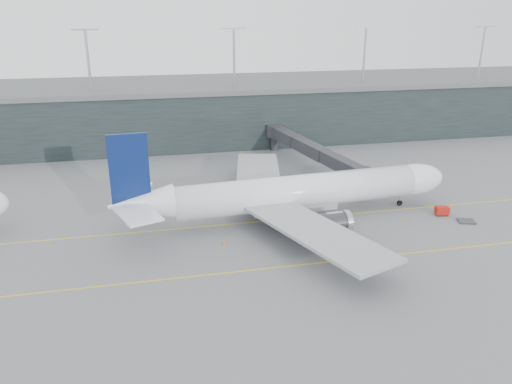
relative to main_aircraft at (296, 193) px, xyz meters
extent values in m
plane|color=slate|center=(-6.13, 3.75, -4.64)|extent=(320.00, 320.00, 0.00)
cube|color=yellow|center=(-6.13, -0.25, -4.63)|extent=(160.00, 0.25, 0.02)
cube|color=yellow|center=(-6.13, -16.25, -4.63)|extent=(160.00, 0.25, 0.02)
cube|color=yellow|center=(-1.13, 23.75, -4.63)|extent=(0.25, 60.00, 0.02)
cube|color=black|center=(-6.13, 61.75, 2.36)|extent=(240.00, 35.00, 14.00)
cube|color=#545659|center=(-6.13, 61.75, 9.96)|extent=(240.00, 36.00, 1.20)
cylinder|color=#9E9EA3|center=(-36.13, 51.75, 17.36)|extent=(0.60, 0.60, 14.00)
cylinder|color=#9E9EA3|center=(-1.13, 51.75, 17.36)|extent=(0.60, 0.60, 14.00)
cylinder|color=#9E9EA3|center=(33.87, 51.75, 17.36)|extent=(0.60, 0.60, 14.00)
cylinder|color=#9E9EA3|center=(68.87, 51.75, 17.36)|extent=(0.60, 0.60, 14.00)
cylinder|color=white|center=(0.42, 0.03, 0.15)|extent=(41.85, 8.79, 5.60)
ellipsoid|color=white|center=(22.47, 1.74, 0.15)|extent=(12.15, 6.49, 5.60)
cone|color=white|center=(-25.24, -1.96, 0.78)|extent=(10.32, 6.13, 5.37)
cube|color=#999BA1|center=(-0.48, -0.04, -2.02)|extent=(14.75, 5.62, 1.81)
cube|color=black|center=(25.90, 2.01, 1.05)|extent=(2.19, 2.85, 0.72)
cube|color=#999BA1|center=(-1.20, -14.13, -0.75)|extent=(16.76, 27.38, 0.50)
cylinder|color=#333438|center=(2.88, -8.38, -2.29)|extent=(6.55, 3.64, 3.16)
cube|color=#999BA1|center=(-3.37, 13.78, -0.75)|extent=(13.21, 27.28, 0.50)
cylinder|color=#333438|center=(1.55, 8.72, -2.29)|extent=(6.55, 3.64, 3.16)
cube|color=#091A51|center=(-26.59, -2.06, 6.47)|extent=(5.89, 0.90, 10.84)
cube|color=white|center=(-25.76, -6.98, 1.23)|extent=(7.39, 9.32, 0.32)
cube|color=white|center=(-26.53, 2.92, 1.23)|extent=(6.37, 8.90, 0.32)
cylinder|color=black|center=(20.22, 1.57, -4.14)|extent=(1.02, 0.44, 0.99)
cylinder|color=#9E9EA3|center=(20.22, 1.57, -3.46)|extent=(0.27, 0.27, 2.35)
cylinder|color=black|center=(-2.85, -4.57, -4.05)|extent=(1.21, 0.54, 1.17)
cylinder|color=black|center=(-3.52, 4.07, -4.05)|extent=(1.21, 0.54, 1.17)
cube|color=#2B2C30|center=(14.49, 4.54, 0.35)|extent=(3.77, 4.09, 2.79)
cube|color=#2B2C30|center=(13.03, 12.68, 0.35)|extent=(4.74, 13.19, 2.49)
cube|color=#2B2C30|center=(10.74, 25.43, 0.35)|extent=(4.98, 13.23, 2.59)
cube|color=#2B2C30|center=(8.46, 38.19, 0.35)|extent=(5.23, 13.28, 2.69)
cylinder|color=#9E9EA3|center=(12.91, 13.37, -2.74)|extent=(0.50, 0.50, 3.79)
cube|color=#333438|center=(12.91, 13.37, -4.29)|extent=(2.23, 1.82, 0.70)
cylinder|color=#2B2C30|center=(14.49, 44.25, 0.35)|extent=(3.99, 3.99, 2.99)
cylinder|color=#2B2C30|center=(14.49, 44.25, -2.84)|extent=(1.79, 1.79, 3.59)
cube|color=#B4170C|center=(25.18, -4.15, -3.78)|extent=(2.45, 1.81, 1.31)
cylinder|color=black|center=(24.29, -4.49, -4.44)|extent=(0.43, 0.23, 0.40)
cylinder|color=black|center=(25.88, -4.80, -4.44)|extent=(0.43, 0.23, 0.40)
cylinder|color=black|center=(24.49, -3.50, -4.44)|extent=(0.43, 0.23, 0.40)
cylinder|color=black|center=(26.07, -3.81, -4.44)|extent=(0.43, 0.23, 0.40)
cube|color=#353439|center=(27.56, -7.76, -4.48)|extent=(3.17, 2.82, 0.27)
cube|color=#333438|center=(-10.85, 13.38, -4.47)|extent=(2.32, 1.90, 0.22)
cube|color=#B5B9C1|center=(-10.85, 13.38, -3.47)|extent=(1.87, 1.76, 1.67)
cube|color=#234B8B|center=(-10.85, 13.38, -2.60)|extent=(1.93, 1.82, 0.09)
cube|color=#333438|center=(-9.29, 14.84, -4.49)|extent=(2.36, 2.10, 0.20)
cube|color=silver|center=(-9.29, 14.84, -3.60)|extent=(1.95, 1.89, 1.48)
cube|color=#234B8B|center=(-9.29, 14.84, -2.84)|extent=(2.01, 1.95, 0.08)
cube|color=#333438|center=(-5.28, 13.11, -4.47)|extent=(2.66, 2.33, 0.23)
cube|color=silver|center=(-5.28, 13.11, -3.44)|extent=(2.19, 2.11, 1.71)
cube|color=#234B8B|center=(-5.28, 13.11, -2.56)|extent=(2.26, 2.18, 0.09)
cone|color=orange|center=(28.28, -1.43, -4.24)|extent=(0.50, 0.50, 0.80)
cone|color=#D73D0B|center=(4.40, -15.75, -4.25)|extent=(0.49, 0.49, 0.78)
cone|color=#CD680B|center=(4.92, 15.36, -4.28)|extent=(0.45, 0.45, 0.72)
cone|color=orange|center=(-13.48, -7.56, -4.29)|extent=(0.44, 0.44, 0.70)
camera|label=1|loc=(-23.28, -75.22, 28.65)|focal=35.00mm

